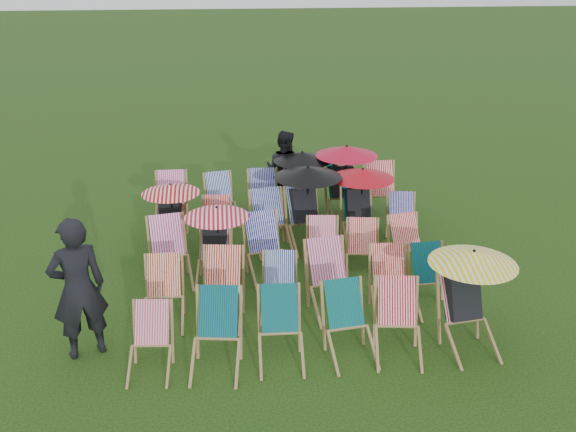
{
  "coord_description": "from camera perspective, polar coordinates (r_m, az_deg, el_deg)",
  "views": [
    {
      "loc": [
        -1.05,
        -9.19,
        4.96
      ],
      "look_at": [
        -0.08,
        0.44,
        0.9
      ],
      "focal_mm": 40.0,
      "sensor_mm": 36.0,
      "label": 1
    }
  ],
  "objects": [
    {
      "name": "deckchair_2",
      "position": [
        8.3,
        -0.66,
        -10.13
      ],
      "size": [
        0.63,
        0.86,
        0.91
      ],
      "rotation": [
        0.0,
        0.0,
        -0.03
      ],
      "color": "olive",
      "rests_on": "ground"
    },
    {
      "name": "deckchair_7",
      "position": [
        9.2,
        -5.95,
        -6.46
      ],
      "size": [
        0.76,
        0.97,
        0.98
      ],
      "rotation": [
        0.0,
        0.0,
        -0.13
      ],
      "color": "olive",
      "rests_on": "ground"
    },
    {
      "name": "deckchair_6",
      "position": [
        9.28,
        -11.02,
        -6.81
      ],
      "size": [
        0.6,
        0.84,
        0.9
      ],
      "rotation": [
        0.0,
        0.0,
        -0.01
      ],
      "color": "olive",
      "rests_on": "ground"
    },
    {
      "name": "deckchair_24",
      "position": [
        12.39,
        -10.34,
        1.25
      ],
      "size": [
        0.66,
        0.92,
        0.99
      ],
      "rotation": [
        0.0,
        0.0,
        0.01
      ],
      "color": "olive",
      "rests_on": "ground"
    },
    {
      "name": "deckchair_3",
      "position": [
        8.43,
        5.51,
        -9.6
      ],
      "size": [
        0.72,
        0.93,
        0.93
      ],
      "rotation": [
        0.0,
        0.0,
        0.14
      ],
      "color": "olive",
      "rests_on": "ground"
    },
    {
      "name": "deckchair_14",
      "position": [
        10.35,
        -1.93,
        -2.89
      ],
      "size": [
        0.81,
        1.0,
        0.97
      ],
      "rotation": [
        0.0,
        0.0,
        0.21
      ],
      "color": "olive",
      "rests_on": "ground"
    },
    {
      "name": "deckchair_16",
      "position": [
        10.44,
        6.68,
        -3.12
      ],
      "size": [
        0.68,
        0.87,
        0.86
      ],
      "rotation": [
        0.0,
        0.0,
        -0.15
      ],
      "color": "olive",
      "rests_on": "ground"
    },
    {
      "name": "deckchair_25",
      "position": [
        12.46,
        -5.92,
        1.43
      ],
      "size": [
        0.74,
        0.93,
        0.91
      ],
      "rotation": [
        0.0,
        0.0,
        0.19
      ],
      "color": "olive",
      "rests_on": "ground"
    },
    {
      "name": "deckchair_0",
      "position": [
        8.32,
        -12.19,
        -10.97
      ],
      "size": [
        0.61,
        0.81,
        0.83
      ],
      "rotation": [
        0.0,
        0.0,
        -0.09
      ],
      "color": "olive",
      "rests_on": "ground"
    },
    {
      "name": "ground",
      "position": [
        10.5,
        0.65,
        -5.44
      ],
      "size": [
        100.0,
        100.0,
        0.0
      ],
      "primitive_type": "plane",
      "color": "black",
      "rests_on": "ground"
    },
    {
      "name": "deckchair_18",
      "position": [
        11.35,
        -10.51,
        -0.07
      ],
      "size": [
        1.01,
        1.07,
        1.2
      ],
      "rotation": [
        0.0,
        0.0,
        -0.13
      ],
      "color": "olive",
      "rests_on": "ground"
    },
    {
      "name": "deckchair_23",
      "position": [
        11.73,
        10.1,
        -0.39
      ],
      "size": [
        0.67,
        0.85,
        0.84
      ],
      "rotation": [
        0.0,
        0.0,
        -0.15
      ],
      "color": "olive",
      "rests_on": "ground"
    },
    {
      "name": "deckchair_28",
      "position": [
        12.55,
        5.08,
        3.09
      ],
      "size": [
        1.21,
        1.29,
        1.43
      ],
      "rotation": [
        0.0,
        0.0,
        0.1
      ],
      "color": "olive",
      "rests_on": "ground"
    },
    {
      "name": "deckchair_27",
      "position": [
        12.5,
        1.11,
        2.82
      ],
      "size": [
        1.12,
        1.16,
        1.33
      ],
      "rotation": [
        0.0,
        0.0,
        -0.02
      ],
      "color": "olive",
      "rests_on": "ground"
    },
    {
      "name": "deckchair_1",
      "position": [
        8.21,
        -6.42,
        -10.5
      ],
      "size": [
        0.75,
        0.96,
        0.96
      ],
      "rotation": [
        0.0,
        0.0,
        -0.14
      ],
      "color": "olive",
      "rests_on": "ground"
    },
    {
      "name": "deckchair_19",
      "position": [
        11.39,
        -6.45,
        -0.82
      ],
      "size": [
        0.64,
        0.84,
        0.87
      ],
      "rotation": [
        0.0,
        0.0,
        -0.09
      ],
      "color": "olive",
      "rests_on": "ground"
    },
    {
      "name": "deckchair_20",
      "position": [
        11.28,
        -1.51,
        -0.58
      ],
      "size": [
        0.8,
        1.01,
        0.99
      ],
      "rotation": [
        0.0,
        0.0,
        0.17
      ],
      "color": "olive",
      "rests_on": "ground"
    },
    {
      "name": "deckchair_8",
      "position": [
        9.35,
        -0.78,
        -6.33
      ],
      "size": [
        0.64,
        0.82,
        0.84
      ],
      "rotation": [
        0.0,
        0.0,
        -0.11
      ],
      "color": "olive",
      "rests_on": "ground"
    },
    {
      "name": "deckchair_17",
      "position": [
        10.65,
        10.89,
        -2.76
      ],
      "size": [
        0.74,
        0.92,
        0.9
      ],
      "rotation": [
        0.0,
        0.0,
        0.19
      ],
      "color": "olive",
      "rests_on": "ground"
    },
    {
      "name": "deckchair_29",
      "position": [
        12.74,
        8.39,
        2.08
      ],
      "size": [
        0.7,
        0.96,
        1.03
      ],
      "rotation": [
        0.0,
        0.0,
        -0.01
      ],
      "color": "olive",
      "rests_on": "ground"
    },
    {
      "name": "deckchair_10",
      "position": [
        9.51,
        9.14,
        -5.87
      ],
      "size": [
        0.64,
        0.87,
        0.9
      ],
      "rotation": [
        0.0,
        0.0,
        -0.06
      ],
      "color": "olive",
      "rests_on": "ground"
    },
    {
      "name": "deckchair_5",
      "position": [
        8.77,
        15.84,
        -7.13
      ],
      "size": [
        1.15,
        1.24,
        1.36
      ],
      "rotation": [
        0.0,
        0.0,
        0.14
      ],
      "color": "olive",
      "rests_on": "ground"
    },
    {
      "name": "deckchair_12",
      "position": [
        10.33,
        -10.48,
        -3.27
      ],
      "size": [
        0.81,
        1.01,
        0.99
      ],
      "rotation": [
        0.0,
        0.0,
        0.18
      ],
      "color": "olive",
      "rests_on": "ground"
    },
    {
      "name": "deckchair_26",
      "position": [
        12.43,
        -2.15,
        1.6
      ],
      "size": [
        0.64,
        0.89,
        0.96
      ],
      "rotation": [
        0.0,
        0.0,
        0.01
      ],
      "color": "olive",
      "rests_on": "ground"
    },
    {
      "name": "person_rear",
      "position": [
        13.03,
        -0.35,
        4.16
      ],
      "size": [
        0.97,
        0.89,
        1.62
      ],
      "primitive_type": "imported",
      "rotation": [
        0.0,
        0.0,
        2.69
      ],
      "color": "black",
      "rests_on": "ground"
    },
    {
      "name": "deckchair_21",
      "position": [
        11.34,
        1.69,
        0.96
      ],
      "size": [
        1.2,
        1.3,
        1.43
      ],
      "rotation": [
        0.0,
        0.0,
        0.17
      ],
      "color": "olive",
      "rests_on": "ground"
    },
    {
      "name": "deckchair_9",
      "position": [
        9.36,
        3.94,
        -5.77
      ],
      "size": [
        0.8,
        1.01,
        1.0
      ],
      "rotation": [
        0.0,
        0.0,
        0.16
      ],
      "color": "olive",
      "rests_on": "ground"
    },
    {
      "name": "deckchair_22",
      "position": [
        11.56,
        6.43,
        1.02
      ],
      "size": [
        1.13,
        1.17,
        1.35
      ],
      "rotation": [
        0.0,
        0.0,
        0.0
      ],
      "color": "olive",
      "rests_on": "ground"
    },
    {
      "name": "deckchair_11",
      "position": [
        9.69,
        12.69,
        -5.62
      ],
      "size": [
        0.63,
        0.85,
        0.89
      ],
      "rotation": [
        0.0,
        0.0,
        0.05
      ],
      "color": "olive",
      "rests_on": "ground"
    },
    {
      "name": "deckchair_13",
      "position": [
        10.22,
        -6.53,
        -2.42
      ],
      "size": [
        1.02,
        1.08,
        1.22
      ],
      "rotation": [
        0.0,
        0.0,
        -0.13
      ],
      "color": "olive",
      "rests_on": "ground"
    },
    {
      "name": "deckchair_15",
      "position": [
        10.46,
        3.12,
        -2.93
      ],
      "size": [
        0.66,
        0.85,
        0.87
      ],
      "rotation": [
        0.0,
        0.0,
        -0.11
      ],
      "color": "olive",
      "rests_on": "ground"
    },
    {
      "name": "deckchair_4",
      "position": [
        8.54,
        9.78,
        -9.36
      ],
      "size": [
        0.73,
        0.94,
        0.94
      ],
      "rotation": [
        0.0,
        0.0,
        -0.13
      ],
      "color": "olive",
      "rests_on": "ground"
    },
    {
      "name": "person_left",
      "position": [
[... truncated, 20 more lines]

